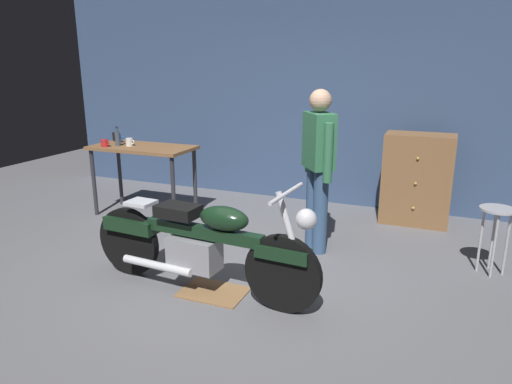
% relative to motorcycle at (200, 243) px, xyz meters
% --- Properties ---
extents(ground_plane, '(12.00, 12.00, 0.00)m').
position_rel_motorcycle_xyz_m(ground_plane, '(0.16, 0.28, -0.45)').
color(ground_plane, slate).
extents(back_wall, '(8.00, 0.12, 3.10)m').
position_rel_motorcycle_xyz_m(back_wall, '(0.16, 3.08, 1.10)').
color(back_wall, '#384C70').
rests_on(back_wall, ground_plane).
extents(workbench, '(1.30, 0.64, 0.90)m').
position_rel_motorcycle_xyz_m(workbench, '(-1.69, 1.60, 0.34)').
color(workbench, brown).
rests_on(workbench, ground_plane).
extents(motorcycle, '(2.19, 0.60, 1.00)m').
position_rel_motorcycle_xyz_m(motorcycle, '(0.00, 0.00, 0.00)').
color(motorcycle, black).
rests_on(motorcycle, ground_plane).
extents(person_standing, '(0.40, 0.47, 1.67)m').
position_rel_motorcycle_xyz_m(person_standing, '(0.66, 1.30, 0.48)').
color(person_standing, '#37557C').
rests_on(person_standing, ground_plane).
extents(shop_stool, '(0.32, 0.32, 0.64)m').
position_rel_motorcycle_xyz_m(shop_stool, '(2.34, 1.35, 0.05)').
color(shop_stool, '#B2B2B7').
rests_on(shop_stool, ground_plane).
extents(wooden_dresser, '(0.80, 0.47, 1.10)m').
position_rel_motorcycle_xyz_m(wooden_dresser, '(1.56, 2.58, 0.10)').
color(wooden_dresser, brown).
rests_on(wooden_dresser, ground_plane).
extents(drip_tray, '(0.56, 0.40, 0.01)m').
position_rel_motorcycle_xyz_m(drip_tray, '(0.11, 0.00, -0.44)').
color(drip_tray, olive).
rests_on(drip_tray, ground_plane).
extents(mug_blue_enamel, '(0.12, 0.08, 0.11)m').
position_rel_motorcycle_xyz_m(mug_blue_enamel, '(-2.13, 1.71, 0.51)').
color(mug_blue_enamel, '#2D51AD').
rests_on(mug_blue_enamel, workbench).
extents(mug_red_diner, '(0.12, 0.09, 0.09)m').
position_rel_motorcycle_xyz_m(mug_red_diner, '(-2.09, 1.38, 0.50)').
color(mug_red_diner, red).
rests_on(mug_red_diner, workbench).
extents(mug_white_ceramic, '(0.12, 0.09, 0.10)m').
position_rel_motorcycle_xyz_m(mug_white_ceramic, '(-1.84, 1.55, 0.50)').
color(mug_white_ceramic, white).
rests_on(mug_white_ceramic, workbench).
extents(mug_black_matte, '(0.12, 0.08, 0.11)m').
position_rel_motorcycle_xyz_m(mug_black_matte, '(-2.25, 1.81, 0.51)').
color(mug_black_matte, black).
rests_on(mug_black_matte, workbench).
extents(bottle, '(0.06, 0.06, 0.24)m').
position_rel_motorcycle_xyz_m(bottle, '(-1.99, 1.51, 0.55)').
color(bottle, '#3F4C59').
rests_on(bottle, workbench).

